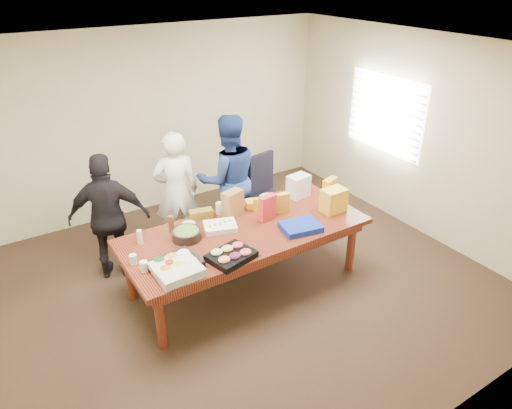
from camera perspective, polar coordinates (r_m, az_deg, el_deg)
floor at (r=5.70m, az=-1.25°, el=-9.63°), size 5.50×5.00×0.02m
ceiling at (r=4.59m, az=-1.61°, el=18.46°), size 5.50×5.00×0.02m
wall_back at (r=7.12m, az=-12.05°, el=9.96°), size 5.50×0.04×2.70m
wall_front at (r=3.43m, az=21.33°, el=-12.30°), size 5.50×0.04×2.70m
wall_right at (r=6.73m, az=19.25°, el=8.00°), size 0.04×5.00×2.70m
window_panel at (r=7.03m, az=15.54°, el=10.63°), size 0.03×1.40×1.10m
window_blinds at (r=7.00m, az=15.31°, el=10.59°), size 0.04×1.36×1.00m
conference_table at (r=5.48m, az=-1.29°, el=-6.42°), size 2.80×1.20×0.75m
office_chair at (r=6.49m, az=1.55°, el=0.93°), size 0.63×0.63×1.05m
person_center at (r=6.07m, az=-9.77°, el=1.54°), size 0.67×0.52×1.62m
person_right at (r=6.18m, az=-3.40°, el=3.13°), size 1.00×0.86×1.77m
person_left at (r=5.68m, az=-17.57°, el=-1.55°), size 1.01×0.73×1.59m
veggie_tray at (r=4.70m, az=-9.89°, el=-7.28°), size 0.52×0.43×0.07m
fruit_tray at (r=4.76m, az=-3.06°, el=-6.33°), size 0.52×0.45×0.07m
sheet_cake at (r=5.28m, az=-4.42°, el=-2.70°), size 0.43×0.37×0.06m
salad_bowl at (r=5.13m, az=-8.53°, el=-3.68°), size 0.40×0.40×0.10m
chip_bag_blue at (r=5.28m, az=5.51°, el=-2.73°), size 0.49×0.40×0.06m
chip_bag_red at (r=5.40m, az=1.40°, el=-0.42°), size 0.22×0.12×0.31m
chip_bag_yellow at (r=5.84m, az=9.00°, el=1.65°), size 0.24×0.15×0.33m
chip_bag_orange at (r=5.58m, az=3.29°, el=0.19°), size 0.17×0.09×0.25m
mayo_jar at (r=5.58m, az=-4.49°, el=-0.47°), size 0.12×0.12×0.14m
mustard_bottle at (r=5.63m, az=-0.09°, el=-0.01°), size 0.06×0.06×0.16m
dressing_bottle at (r=5.26m, az=-10.35°, el=-2.37°), size 0.08×0.08×0.20m
ranch_bottle at (r=5.12m, az=-14.08°, el=-3.90°), size 0.07×0.07×0.17m
banana_bunch at (r=5.74m, az=0.03°, el=0.14°), size 0.30×0.23×0.09m
bread_loaf at (r=5.51m, az=-6.77°, el=-1.19°), size 0.29×0.18×0.11m
kraft_bag at (r=5.48m, az=-2.88°, el=0.11°), size 0.27×0.20×0.32m
red_cup at (r=4.65m, az=-10.54°, el=-7.44°), size 0.09×0.09×0.11m
clear_cup_a at (r=4.70m, az=-13.60°, el=-7.39°), size 0.10×0.10×0.11m
clear_cup_b at (r=4.84m, az=-14.86°, el=-6.53°), size 0.10×0.10×0.10m
pizza_box_lower at (r=4.62m, az=-9.68°, el=-8.09°), size 0.44×0.44×0.05m
pizza_box_upper at (r=4.58m, az=-9.75°, el=-7.68°), size 0.45×0.45×0.05m
plate_a at (r=5.76m, az=2.06°, el=-0.18°), size 0.26×0.26×0.01m
plate_b at (r=5.97m, az=1.51°, el=0.91°), size 0.23×0.23×0.01m
dip_bowl_a at (r=5.82m, az=1.28°, el=0.44°), size 0.19×0.19×0.06m
dip_bowl_b at (r=5.34m, az=-8.25°, el=-2.58°), size 0.20×0.20×0.06m
grocery_bag_white at (r=5.97m, az=5.23°, el=2.27°), size 0.30×0.23×0.29m
grocery_bag_yellow at (r=5.66m, az=9.50°, el=0.51°), size 0.29×0.21×0.29m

